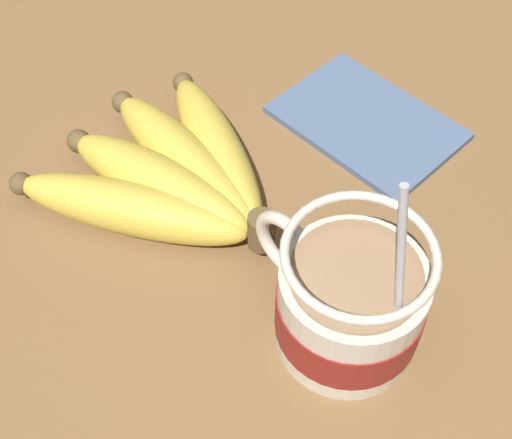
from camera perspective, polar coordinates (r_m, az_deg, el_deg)
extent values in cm
cube|color=brown|center=(52.65, 6.37, -7.61)|extent=(124.32, 124.32, 3.82)
cylinder|color=beige|center=(46.47, 7.49, -7.01)|extent=(9.38, 9.38, 7.47)
cylinder|color=maroon|center=(46.74, 7.45, -7.21)|extent=(9.58, 9.58, 3.42)
torus|color=beige|center=(47.36, 2.51, -2.17)|extent=(5.59, 0.90, 5.59)
cylinder|color=#997551|center=(43.25, 8.01, -4.40)|extent=(8.18, 8.18, 0.40)
torus|color=beige|center=(41.45, 8.35, -2.73)|extent=(9.38, 9.38, 0.60)
cylinder|color=#B2B2B7|center=(41.00, 11.39, -5.43)|extent=(3.07, 0.50, 15.79)
ellipsoid|color=#B2B2B7|center=(47.99, 8.70, -9.55)|extent=(3.00, 2.00, 0.80)
cylinder|color=brown|center=(50.54, 0.44, -0.90)|extent=(2.00, 2.00, 3.00)
ellipsoid|color=gold|center=(57.05, -3.18, 5.63)|extent=(17.20, 10.17, 3.94)
sphere|color=brown|center=(62.96, -5.86, 10.83)|extent=(1.78, 1.78, 1.78)
ellipsoid|color=gold|center=(56.28, -5.87, 4.68)|extent=(17.63, 5.65, 4.12)
sphere|color=brown|center=(61.74, -10.61, 9.22)|extent=(1.85, 1.85, 1.85)
ellipsoid|color=gold|center=(54.81, -7.69, 2.84)|extent=(16.98, 7.68, 4.27)
sphere|color=brown|center=(59.09, -13.99, 6.10)|extent=(1.92, 1.92, 1.92)
ellipsoid|color=gold|center=(53.75, -9.94, 0.85)|extent=(17.68, 12.46, 4.00)
sphere|color=brown|center=(57.40, -18.28, 2.74)|extent=(1.80, 1.80, 1.80)
cube|color=slate|center=(62.18, 8.85, 7.67)|extent=(14.85, 10.42, 0.60)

